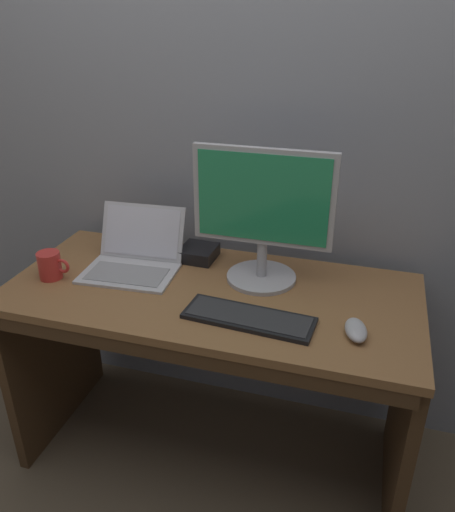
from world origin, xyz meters
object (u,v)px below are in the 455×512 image
Objects in this scene: coffee_mug at (50,265)px; external_drive_box at (198,253)px; external_monitor at (263,215)px; laptop_silver at (135,255)px; wired_keyboard at (249,318)px; computer_mouse at (356,330)px.

external_drive_box is at bearing 33.10° from coffee_mug.
external_drive_box is at bearing 159.38° from external_monitor.
laptop_silver is 0.83× the size of wired_keyboard.
external_monitor is at bearing 131.61° from computer_mouse.
laptop_silver reaches higher than external_drive_box.
wired_keyboard is 0.77m from coffee_mug.
computer_mouse is at bearing -14.92° from laptop_silver.
computer_mouse is 0.73m from external_drive_box.
external_drive_box is 1.13× the size of coffee_mug.
wired_keyboard is 3.48× the size of coffee_mug.
wired_keyboard is (0.51, -0.23, -0.04)m from laptop_silver.
external_monitor is (0.48, 0.03, 0.21)m from laptop_silver.
external_monitor is 0.36m from wired_keyboard.
coffee_mug is at bearing -146.90° from external_drive_box.
coffee_mug is (-0.76, 0.07, 0.04)m from wired_keyboard.
laptop_silver is at bearing -146.88° from external_drive_box.
external_drive_box is at bearing 129.11° from wired_keyboard.
external_monitor reaches higher than computer_mouse.
computer_mouse is (0.84, -0.22, -0.03)m from laptop_silver.
coffee_mug reaches higher than wired_keyboard.
laptop_silver is 0.53m from external_monitor.
coffee_mug is (-0.26, -0.17, 0.00)m from laptop_silver.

